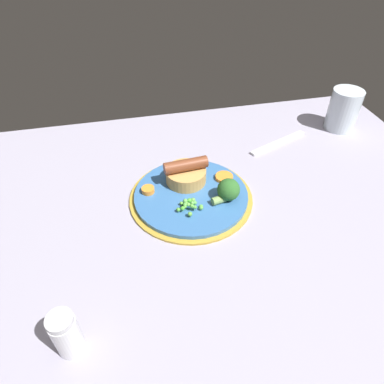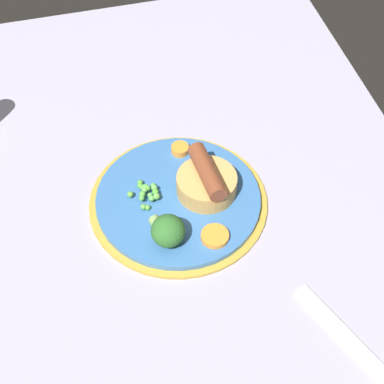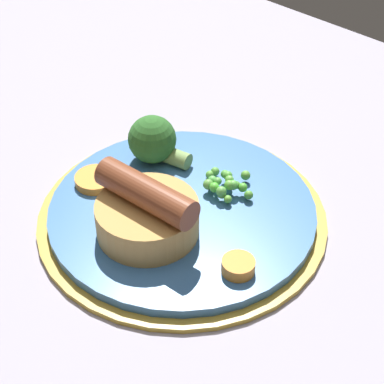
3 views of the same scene
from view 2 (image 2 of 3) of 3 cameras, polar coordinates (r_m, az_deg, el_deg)
name	(u,v)px [view 2 (image 2 of 3)]	position (r cm, az deg, el deg)	size (l,w,h in cm)	color
dining_table	(165,240)	(91.12, -2.38, -4.29)	(110.00, 80.00, 3.00)	#9E99AD
dinner_plate	(178,201)	(92.65, -1.23, -0.81)	(25.84, 25.84, 1.40)	#B79333
sausage_pudding	(207,181)	(91.16, 1.32, 0.95)	(9.46, 8.67, 5.55)	tan
pea_pile	(146,192)	(91.61, -4.10, -0.03)	(5.45, 4.54, 1.72)	#64A54B
broccoli_floret_near	(165,231)	(85.74, -2.42, -3.47)	(6.56, 4.64, 4.64)	#2D6628
carrot_slice_0	(180,149)	(97.50, -1.07, 3.83)	(2.69, 2.69, 1.09)	orange
carrot_slice_2	(215,236)	(87.46, 2.05, -3.94)	(3.86, 3.86, 0.77)	orange
fork	(350,340)	(83.49, 13.86, -12.62)	(18.00, 1.60, 0.60)	silver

